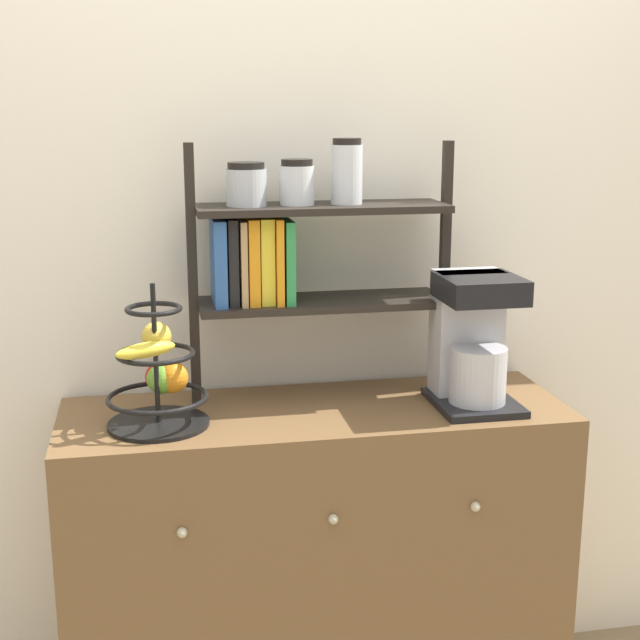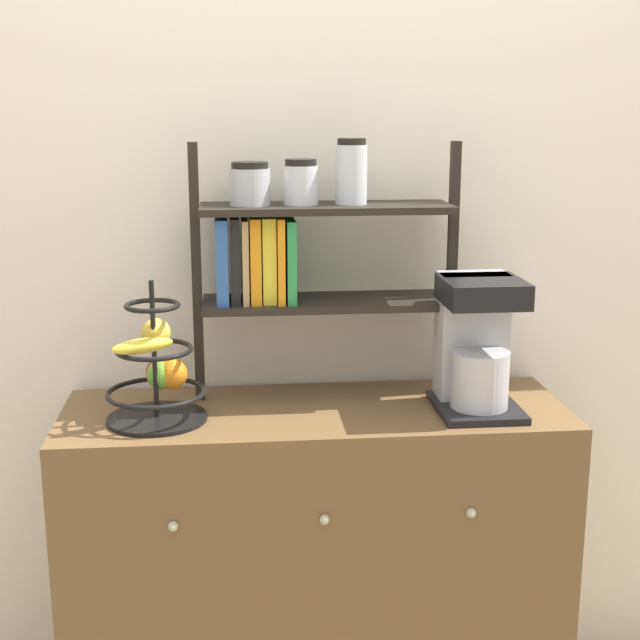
% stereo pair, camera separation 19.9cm
% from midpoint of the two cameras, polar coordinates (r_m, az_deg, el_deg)
% --- Properties ---
extents(wall_back, '(7.00, 0.05, 2.60)m').
position_cam_midpoint_polar(wall_back, '(2.40, -3.84, 5.59)').
color(wall_back, silver).
rests_on(wall_back, ground_plane).
extents(sideboard, '(1.27, 0.45, 0.89)m').
position_cam_midpoint_polar(sideboard, '(2.43, -2.71, -15.71)').
color(sideboard, brown).
rests_on(sideboard, ground_plane).
extents(coffee_maker, '(0.20, 0.25, 0.34)m').
position_cam_midpoint_polar(coffee_maker, '(2.26, 7.27, -1.28)').
color(coffee_maker, black).
rests_on(coffee_maker, sideboard).
extents(fruit_stand, '(0.24, 0.24, 0.35)m').
position_cam_midpoint_polar(fruit_stand, '(2.16, -12.89, -3.59)').
color(fruit_stand, black).
rests_on(fruit_stand, sideboard).
extents(shelf_hutch, '(0.68, 0.20, 0.66)m').
position_cam_midpoint_polar(shelf_hutch, '(2.25, -4.55, 4.95)').
color(shelf_hutch, black).
rests_on(shelf_hutch, sideboard).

